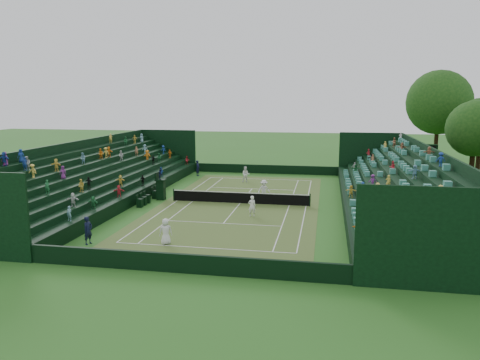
{
  "coord_description": "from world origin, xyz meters",
  "views": [
    {
      "loc": [
        6.97,
        -37.49,
        8.8
      ],
      "look_at": [
        0.0,
        0.0,
        2.0
      ],
      "focal_mm": 35.0,
      "sensor_mm": 36.0,
      "label": 1
    }
  ],
  "objects_px": {
    "player_far_west": "(246,174)",
    "player_far_east": "(264,190)",
    "tennis_net": "(240,197)",
    "player_near_east": "(252,206)",
    "player_near_west": "(166,231)",
    "umpire_chair": "(161,187)"
  },
  "relations": [
    {
      "from": "player_far_west",
      "to": "player_far_east",
      "type": "bearing_deg",
      "value": -75.75
    },
    {
      "from": "tennis_net",
      "to": "player_near_east",
      "type": "height_order",
      "value": "player_near_east"
    },
    {
      "from": "tennis_net",
      "to": "player_near_west",
      "type": "bearing_deg",
      "value": -101.75
    },
    {
      "from": "player_far_east",
      "to": "tennis_net",
      "type": "bearing_deg",
      "value": -154.54
    },
    {
      "from": "player_near_west",
      "to": "player_far_east",
      "type": "relative_size",
      "value": 0.93
    },
    {
      "from": "player_far_east",
      "to": "player_far_west",
      "type": "bearing_deg",
      "value": 87.15
    },
    {
      "from": "player_near_east",
      "to": "player_far_west",
      "type": "relative_size",
      "value": 0.95
    },
    {
      "from": "player_near_west",
      "to": "player_near_east",
      "type": "bearing_deg",
      "value": -140.88
    },
    {
      "from": "player_near_east",
      "to": "player_far_east",
      "type": "relative_size",
      "value": 0.92
    },
    {
      "from": "tennis_net",
      "to": "player_near_west",
      "type": "relative_size",
      "value": 7.3
    },
    {
      "from": "player_near_east",
      "to": "player_far_east",
      "type": "distance_m",
      "value": 6.01
    },
    {
      "from": "umpire_chair",
      "to": "player_near_east",
      "type": "distance_m",
      "value": 9.68
    },
    {
      "from": "player_near_west",
      "to": "player_far_west",
      "type": "relative_size",
      "value": 0.96
    },
    {
      "from": "umpire_chair",
      "to": "player_far_east",
      "type": "distance_m",
      "value": 8.94
    },
    {
      "from": "umpire_chair",
      "to": "player_far_east",
      "type": "height_order",
      "value": "umpire_chair"
    },
    {
      "from": "umpire_chair",
      "to": "player_near_west",
      "type": "distance_m",
      "value": 12.73
    },
    {
      "from": "umpire_chair",
      "to": "player_far_west",
      "type": "distance_m",
      "value": 11.17
    },
    {
      "from": "player_near_west",
      "to": "player_near_east",
      "type": "height_order",
      "value": "player_near_west"
    },
    {
      "from": "tennis_net",
      "to": "umpire_chair",
      "type": "height_order",
      "value": "umpire_chair"
    },
    {
      "from": "umpire_chair",
      "to": "player_near_west",
      "type": "bearing_deg",
      "value": -68.7
    },
    {
      "from": "player_far_west",
      "to": "umpire_chair",
      "type": "bearing_deg",
      "value": -127.86
    },
    {
      "from": "player_near_east",
      "to": "umpire_chair",
      "type": "bearing_deg",
      "value": -45.91
    }
  ]
}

